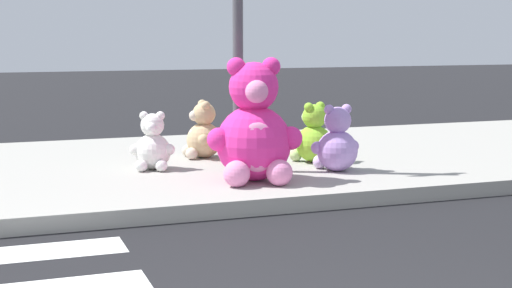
{
  "coord_description": "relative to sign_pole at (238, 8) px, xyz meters",
  "views": [
    {
      "loc": [
        -1.47,
        -3.12,
        1.59
      ],
      "look_at": [
        0.91,
        3.6,
        0.55
      ],
      "focal_mm": 53.36,
      "sensor_mm": 36.0,
      "label": 1
    }
  ],
  "objects": [
    {
      "name": "plush_pink_large",
      "position": [
        -0.03,
        -0.58,
        -1.21
      ],
      "size": [
        0.92,
        0.85,
        1.21
      ],
      "color": "#F22D93",
      "rests_on": "sidewalk"
    },
    {
      "name": "plush_tan",
      "position": [
        -0.12,
        0.97,
        -1.43
      ],
      "size": [
        0.46,
        0.52,
        0.67
      ],
      "color": "tan",
      "rests_on": "sidewalk"
    },
    {
      "name": "plush_white",
      "position": [
        -0.83,
        0.38,
        -1.45
      ],
      "size": [
        0.46,
        0.44,
        0.62
      ],
      "color": "white",
      "rests_on": "sidewalk"
    },
    {
      "name": "plush_red",
      "position": [
        0.27,
        0.55,
        -1.47
      ],
      "size": [
        0.41,
        0.43,
        0.58
      ],
      "color": "red",
      "rests_on": "sidewalk"
    },
    {
      "name": "plush_lime",
      "position": [
        0.97,
        0.26,
        -1.43
      ],
      "size": [
        0.49,
        0.49,
        0.68
      ],
      "color": "#8CD133",
      "rests_on": "sidewalk"
    },
    {
      "name": "sign_pole",
      "position": [
        0.0,
        0.0,
        0.0
      ],
      "size": [
        0.56,
        0.11,
        3.2
      ],
      "color": "#4C4C51",
      "rests_on": "sidewalk"
    },
    {
      "name": "plush_lavender",
      "position": [
        0.98,
        -0.33,
        -1.42
      ],
      "size": [
        0.55,
        0.48,
        0.71
      ],
      "color": "#B28CD8",
      "rests_on": "sidewalk"
    },
    {
      "name": "sidewalk",
      "position": [
        -1.0,
        0.8,
        -1.77
      ],
      "size": [
        28.0,
        4.4,
        0.15
      ],
      "primitive_type": "cube",
      "color": "#9E9B93",
      "rests_on": "ground_plane"
    }
  ]
}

